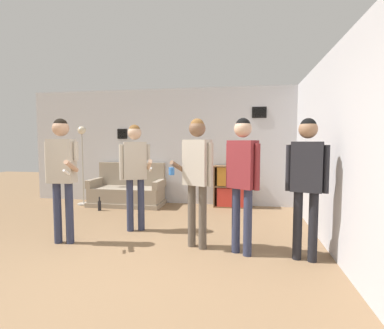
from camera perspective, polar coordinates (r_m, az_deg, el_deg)
ground_plane at (r=3.43m, az=-17.59°, el=-21.24°), size 20.00×20.00×0.00m
wall_back at (r=7.07m, az=-1.90°, el=3.45°), size 7.56×0.08×2.70m
wall_right at (r=4.94m, az=23.49°, el=2.63°), size 0.06×6.55×2.70m
couch at (r=7.12m, az=-12.11°, el=-5.06°), size 1.67×0.80×0.97m
bookshelf at (r=6.77m, az=7.71°, el=-4.19°), size 0.83×0.30×0.93m
floor_lamp at (r=7.35m, az=-20.16°, el=1.87°), size 0.28×0.28×1.82m
person_player_foreground_left at (r=4.65m, az=-23.56°, el=-0.31°), size 0.52×0.46×1.80m
person_player_foreground_center at (r=4.96m, az=-10.81°, el=-0.19°), size 0.59×0.40×1.74m
person_watcher_holding_cup at (r=4.08m, az=0.96°, el=-0.69°), size 0.59×0.38×1.78m
person_spectator_near_bookshelf at (r=3.90m, az=9.57°, el=-1.15°), size 0.43×0.36×1.77m
person_spectator_far_right at (r=3.89m, az=21.03°, el=-1.59°), size 0.48×0.29×1.75m
bottle_on_floor at (r=6.72m, az=-17.21°, el=-7.42°), size 0.07×0.07×0.30m
drinking_cup at (r=6.72m, az=7.43°, el=0.22°), size 0.08×0.08×0.11m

